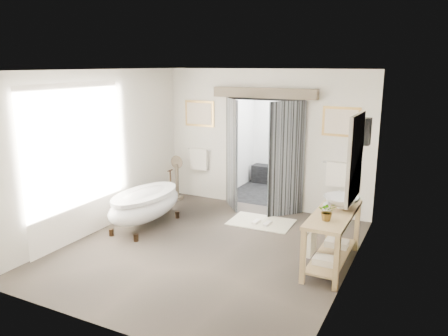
{
  "coord_description": "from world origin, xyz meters",
  "views": [
    {
      "loc": [
        3.27,
        -5.91,
        2.99
      ],
      "look_at": [
        0.0,
        0.6,
        1.25
      ],
      "focal_mm": 35.0,
      "sensor_mm": 36.0,
      "label": 1
    }
  ],
  "objects": [
    {
      "name": "shower_room",
      "position": [
        0.0,
        3.99,
        0.91
      ],
      "size": [
        2.22,
        2.01,
        2.51
      ],
      "color": "black",
      "rests_on": "ground_plane"
    },
    {
      "name": "ground_plane",
      "position": [
        0.0,
        0.0,
        0.0
      ],
      "size": [
        5.0,
        5.0,
        0.0
      ],
      "primitive_type": "plane",
      "color": "#4D4339"
    },
    {
      "name": "rug",
      "position": [
        0.33,
        1.54,
        0.01
      ],
      "size": [
        1.23,
        0.84,
        0.01
      ],
      "primitive_type": "cube",
      "rotation": [
        0.0,
        0.0,
        0.04
      ],
      "color": "silver",
      "rests_on": "ground_plane"
    },
    {
      "name": "soap_bottle_b",
      "position": [
        1.9,
        0.96,
        0.93
      ],
      "size": [
        0.13,
        0.13,
        0.16
      ],
      "primitive_type": "imported",
      "rotation": [
        0.0,
        0.0,
        0.05
      ],
      "color": "gray",
      "rests_on": "vanity"
    },
    {
      "name": "slippers",
      "position": [
        0.39,
        1.43,
        0.04
      ],
      "size": [
        0.33,
        0.25,
        0.05
      ],
      "color": "white",
      "rests_on": "rug"
    },
    {
      "name": "soap_bottle_a",
      "position": [
        1.86,
        0.3,
        0.95
      ],
      "size": [
        0.11,
        0.11,
        0.2
      ],
      "primitive_type": "imported",
      "rotation": [
        0.0,
        0.0,
        -0.22
      ],
      "color": "gray",
      "rests_on": "vanity"
    },
    {
      "name": "clawfoot_tub",
      "position": [
        -1.53,
        0.37,
        0.45
      ],
      "size": [
        0.83,
        1.86,
        0.91
      ],
      "color": "black",
      "rests_on": "ground_plane"
    },
    {
      "name": "basin",
      "position": [
        2.02,
        0.55,
        0.94
      ],
      "size": [
        0.63,
        0.63,
        0.19
      ],
      "primitive_type": "imported",
      "rotation": [
        0.0,
        0.0,
        -0.17
      ],
      "color": "white",
      "rests_on": "vanity"
    },
    {
      "name": "pedestal_mirror",
      "position": [
        -1.91,
        2.06,
        0.44
      ],
      "size": [
        0.3,
        0.19,
        1.02
      ],
      "color": "brown",
      "rests_on": "ground_plane"
    },
    {
      "name": "plant",
      "position": [
        1.96,
        -0.09,
        0.98
      ],
      "size": [
        0.29,
        0.26,
        0.27
      ],
      "primitive_type": "imported",
      "rotation": [
        0.0,
        0.0,
        0.24
      ],
      "color": "gray",
      "rests_on": "vanity"
    },
    {
      "name": "room_shell",
      "position": [
        -0.04,
        -0.12,
        1.86
      ],
      "size": [
        4.52,
        5.02,
        2.91
      ],
      "color": "beige",
      "rests_on": "ground_plane"
    },
    {
      "name": "vanity",
      "position": [
        1.95,
        0.29,
        0.51
      ],
      "size": [
        0.57,
        1.6,
        0.85
      ],
      "color": "tan",
      "rests_on": "ground_plane"
    },
    {
      "name": "back_wall_dressing",
      "position": [
        0.0,
        2.32,
        1.56
      ],
      "size": [
        3.82,
        0.72,
        2.52
      ],
      "color": "black",
      "rests_on": "ground_plane"
    }
  ]
}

